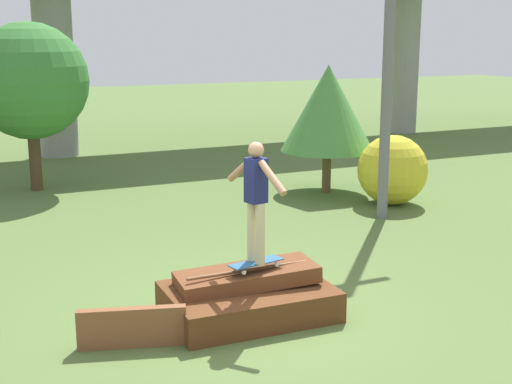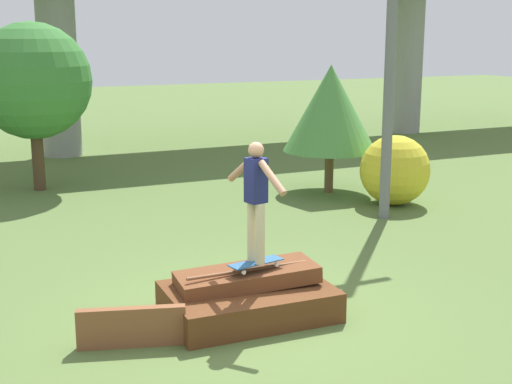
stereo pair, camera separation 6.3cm
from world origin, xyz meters
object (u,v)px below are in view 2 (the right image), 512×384
(tree_behind_left, at_px, (330,108))
(tree_behind_right, at_px, (33,81))
(utility_pole, at_px, (391,42))
(bush_yellow_flowering, at_px, (395,170))
(skater, at_px, (256,194))
(skateboard, at_px, (256,263))

(tree_behind_left, bearing_deg, tree_behind_right, 153.25)
(utility_pole, bearing_deg, bush_yellow_flowering, 45.69)
(skater, xyz_separation_m, bush_yellow_flowering, (5.12, 4.26, -0.85))
(utility_pole, xyz_separation_m, tree_behind_left, (0.17, 2.42, -1.46))
(skateboard, xyz_separation_m, tree_behind_left, (4.48, 5.84, 1.18))
(utility_pole, relative_size, bush_yellow_flowering, 4.44)
(utility_pole, distance_m, bush_yellow_flowering, 2.87)
(skater, height_order, tree_behind_right, tree_behind_right)
(skateboard, xyz_separation_m, bush_yellow_flowering, (5.12, 4.26, 0.03))
(tree_behind_left, distance_m, bush_yellow_flowering, 2.06)
(skater, distance_m, tree_behind_left, 7.36)
(utility_pole, bearing_deg, skater, -141.47)
(skater, bearing_deg, utility_pole, 38.53)
(utility_pole, distance_m, tree_behind_left, 2.83)
(utility_pole, relative_size, tree_behind_left, 2.27)
(utility_pole, distance_m, tree_behind_right, 7.88)
(skater, xyz_separation_m, tree_behind_left, (4.48, 5.84, 0.30))
(tree_behind_right, bearing_deg, skater, -80.98)
(bush_yellow_flowering, bearing_deg, tree_behind_right, 145.17)
(tree_behind_right, bearing_deg, bush_yellow_flowering, -34.83)
(skateboard, distance_m, bush_yellow_flowering, 6.66)
(tree_behind_right, xyz_separation_m, bush_yellow_flowering, (6.52, -4.54, -1.73))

